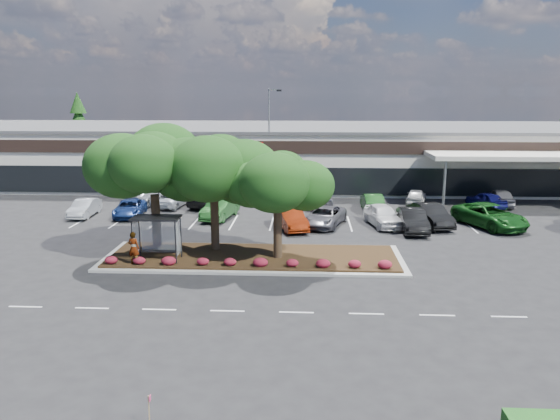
{
  "coord_description": "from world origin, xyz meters",
  "views": [
    {
      "loc": [
        1.27,
        -27.51,
        9.93
      ],
      "look_at": [
        -0.49,
        6.2,
        2.6
      ],
      "focal_mm": 35.0,
      "sensor_mm": 36.0,
      "label": 1
    }
  ],
  "objects_px": {
    "car_0": "(85,208)",
    "car_1": "(130,208)",
    "survey_stake": "(149,407)",
    "light_pole": "(270,150)"
  },
  "relations": [
    {
      "from": "car_0",
      "to": "car_1",
      "type": "distance_m",
      "value": 3.69
    },
    {
      "from": "car_1",
      "to": "survey_stake",
      "type": "bearing_deg",
      "value": -79.27
    },
    {
      "from": "light_pole",
      "to": "car_0",
      "type": "xyz_separation_m",
      "value": [
        -14.5,
        -9.29,
        -3.87
      ]
    },
    {
      "from": "survey_stake",
      "to": "car_1",
      "type": "distance_m",
      "value": 29.75
    },
    {
      "from": "car_1",
      "to": "light_pole",
      "type": "bearing_deg",
      "value": 31.7
    },
    {
      "from": "survey_stake",
      "to": "car_1",
      "type": "relative_size",
      "value": 0.22
    },
    {
      "from": "light_pole",
      "to": "car_1",
      "type": "height_order",
      "value": "light_pole"
    },
    {
      "from": "light_pole",
      "to": "car_1",
      "type": "relative_size",
      "value": 2.14
    },
    {
      "from": "survey_stake",
      "to": "car_0",
      "type": "bearing_deg",
      "value": 115.73
    },
    {
      "from": "light_pole",
      "to": "car_0",
      "type": "bearing_deg",
      "value": -147.35
    }
  ]
}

